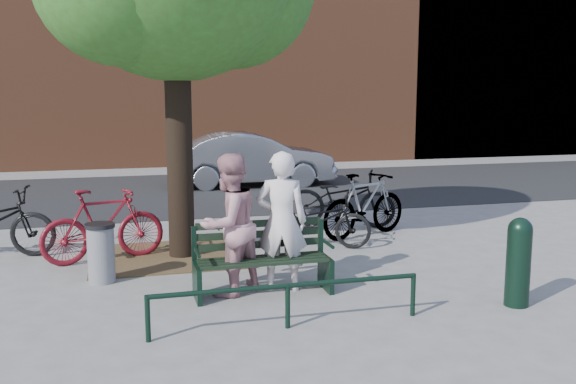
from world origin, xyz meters
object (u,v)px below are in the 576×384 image
object	(u,v)px
litter_bin	(101,253)
person_right	(229,225)
park_bench	(262,257)
person_left	(282,221)
parked_car	(252,159)
bicycle_c	(318,220)
bollard	(519,259)

from	to	relation	value
litter_bin	person_right	bearing A→B (deg)	-30.60
park_bench	person_right	size ratio (longest dim) A/B	0.96
person_left	parked_car	distance (m)	9.17
person_right	litter_bin	distance (m)	1.91
person_left	bicycle_c	size ratio (longest dim) A/B	1.04
person_left	bollard	distance (m)	2.94
bollard	parked_car	xyz separation A→B (m)	(-1.07, 10.40, 0.14)
bollard	litter_bin	size ratio (longest dim) A/B	1.33
bollard	parked_car	size ratio (longest dim) A/B	0.25
bollard	litter_bin	distance (m)	5.38
bicycle_c	person_left	bearing A→B (deg)	175.68
litter_bin	park_bench	bearing A→B (deg)	-26.93
park_bench	person_left	world-z (taller)	person_left
litter_bin	parked_car	xyz separation A→B (m)	(3.80, 8.10, 0.31)
person_left	litter_bin	bearing A→B (deg)	-6.49
bicycle_c	person_right	bearing A→B (deg)	163.20
bollard	person_left	bearing A→B (deg)	152.29
person_right	litter_bin	bearing A→B (deg)	-64.59
person_left	parked_car	world-z (taller)	person_left
parked_car	park_bench	bearing A→B (deg)	170.19
person_right	person_left	bearing A→B (deg)	146.02
park_bench	parked_car	world-z (taller)	parked_car
park_bench	bollard	size ratio (longest dim) A/B	1.60
bollard	person_right	bearing A→B (deg)	157.44
person_right	parked_car	world-z (taller)	person_right
park_bench	person_left	bearing A→B (deg)	14.13
litter_bin	parked_car	bearing A→B (deg)	64.88
bollard	parked_car	world-z (taller)	parked_car
parked_car	litter_bin	bearing A→B (deg)	156.25
park_bench	litter_bin	size ratio (longest dim) A/B	2.14
park_bench	parked_car	distance (m)	9.29
parked_car	bicycle_c	bearing A→B (deg)	178.42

